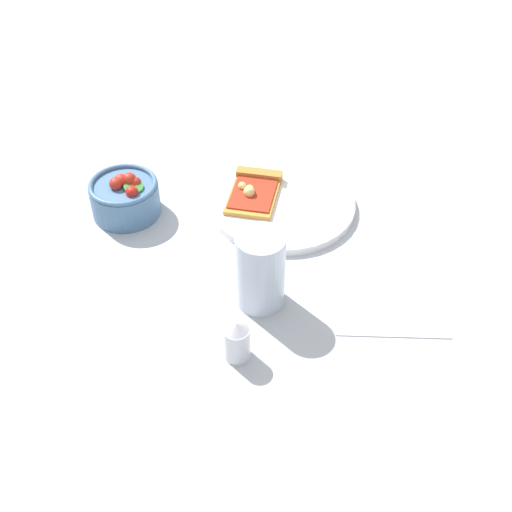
{
  "coord_description": "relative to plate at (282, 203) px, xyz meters",
  "views": [
    {
      "loc": [
        -0.19,
        -0.83,
        0.69
      ],
      "look_at": [
        -0.06,
        -0.14,
        0.03
      ],
      "focal_mm": 45.1,
      "sensor_mm": 36.0,
      "label": 1
    }
  ],
  "objects": [
    {
      "name": "soda_glass",
      "position": [
        -0.08,
        -0.21,
        0.05
      ],
      "size": [
        0.07,
        0.07,
        0.12
      ],
      "color": "silver",
      "rests_on": "ground_plane"
    },
    {
      "name": "paper_napkin",
      "position": [
        0.1,
        -0.25,
        -0.01
      ],
      "size": [
        0.18,
        0.15,
        0.0
      ],
      "primitive_type": "cube",
      "rotation": [
        0.0,
        0.0,
        -0.22
      ],
      "color": "white",
      "rests_on": "ground_plane"
    },
    {
      "name": "pepper_shaker",
      "position": [
        -0.13,
        -0.3,
        0.03
      ],
      "size": [
        0.04,
        0.04,
        0.07
      ],
      "color": "silver",
      "rests_on": "ground_plane"
    },
    {
      "name": "ground_plane",
      "position": [
        -0.01,
        -0.0,
        -0.01
      ],
      "size": [
        2.4,
        2.4,
        0.0
      ],
      "primitive_type": "plane",
      "color": "#B2B7BC",
      "rests_on": "ground"
    },
    {
      "name": "pizza_slice_main",
      "position": [
        -0.04,
        0.03,
        0.01
      ],
      "size": [
        0.12,
        0.14,
        0.03
      ],
      "color": "gold",
      "rests_on": "plate"
    },
    {
      "name": "salad_bowl",
      "position": [
        -0.26,
        0.03,
        0.03
      ],
      "size": [
        0.11,
        0.11,
        0.08
      ],
      "color": "#4C7299",
      "rests_on": "ground_plane"
    },
    {
      "name": "plate",
      "position": [
        0.0,
        0.0,
        0.0
      ],
      "size": [
        0.25,
        0.25,
        0.01
      ],
      "primitive_type": "cylinder",
      "color": "white",
      "rests_on": "ground_plane"
    }
  ]
}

